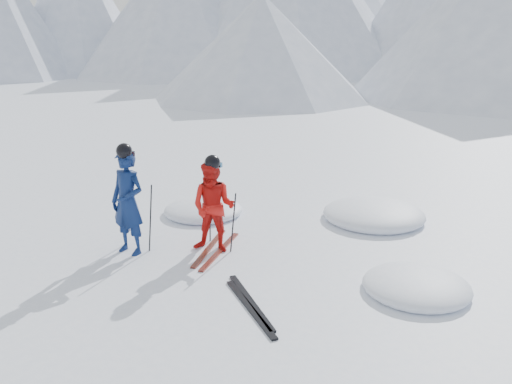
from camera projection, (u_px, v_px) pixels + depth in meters
The scene contains 12 objects.
ground at pixel (318, 290), 7.87m from camera, with size 160.00×160.00×0.00m, color white.
skier_blue at pixel (128, 202), 8.95m from camera, with size 0.65×0.43×1.78m, color #0D1F4E.
skier_red at pixel (213, 207), 9.06m from camera, with size 0.76×0.59×1.57m, color red.
pole_blue_left at pixel (124, 214), 9.32m from camera, with size 0.02×0.02×1.18m, color black.
pole_blue_right at pixel (150, 218), 9.09m from camera, with size 0.02×0.02×1.18m, color black.
pole_red_left at pixel (210, 214), 9.50m from camera, with size 0.02×0.02×1.04m, color black.
pole_red_right at pixel (233, 223), 9.08m from camera, with size 0.02×0.02×1.04m, color black.
ski_worn_left at pixel (209, 248), 9.35m from camera, with size 0.09×1.70×0.03m, color black.
ski_worn_right at pixel (220, 251), 9.22m from camera, with size 0.09×1.70×0.03m, color black.
ski_loose_a at pixel (251, 301), 7.50m from camera, with size 0.09×1.70×0.03m, color black.
ski_loose_b at pixel (250, 308), 7.33m from camera, with size 0.09×1.70×0.03m, color black.
snow_lumps at pixel (345, 244), 9.56m from camera, with size 8.20×6.84×0.45m.
Camera 1 is at (3.49, -6.29, 3.62)m, focal length 38.00 mm.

